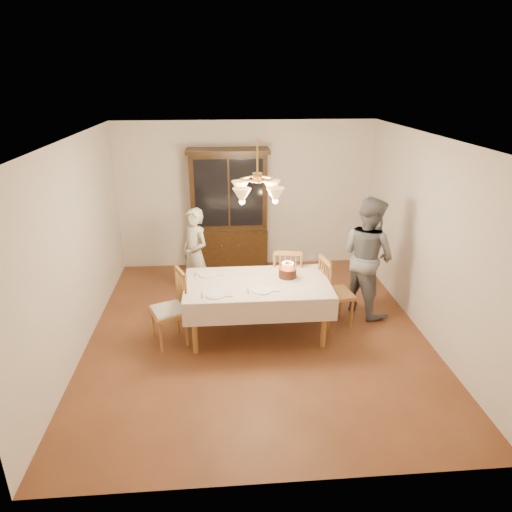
{
  "coord_description": "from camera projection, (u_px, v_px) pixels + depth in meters",
  "views": [
    {
      "loc": [
        -0.45,
        -5.42,
        3.28
      ],
      "look_at": [
        0.0,
        0.2,
        1.05
      ],
      "focal_mm": 32.0,
      "sensor_mm": 36.0,
      "label": 1
    }
  ],
  "objects": [
    {
      "name": "place_setting_near_left",
      "position": [
        217.0,
        295.0,
        5.62
      ],
      "size": [
        0.39,
        0.24,
        0.02
      ],
      "color": "white",
      "rests_on": "dining_table"
    },
    {
      "name": "birthday_cake",
      "position": [
        287.0,
        273.0,
        6.08
      ],
      "size": [
        0.3,
        0.3,
        0.22
      ],
      "color": "white",
      "rests_on": "dining_table"
    },
    {
      "name": "adult_in_grey",
      "position": [
        368.0,
        256.0,
        6.55
      ],
      "size": [
        0.98,
        1.06,
        1.74
      ],
      "primitive_type": "imported",
      "rotation": [
        0.0,
        0.0,
        2.07
      ],
      "color": "slate",
      "rests_on": "ground"
    },
    {
      "name": "chandelier",
      "position": [
        257.0,
        191.0,
        5.54
      ],
      "size": [
        0.62,
        0.62,
        0.73
      ],
      "color": "#BF8C3F",
      "rests_on": "ground"
    },
    {
      "name": "elderly_woman",
      "position": [
        195.0,
        254.0,
        7.02
      ],
      "size": [
        0.6,
        0.63,
        1.45
      ],
      "primitive_type": "imported",
      "rotation": [
        0.0,
        0.0,
        -0.9
      ],
      "color": "beige",
      "rests_on": "ground"
    },
    {
      "name": "dining_table",
      "position": [
        257.0,
        287.0,
        6.01
      ],
      "size": [
        1.9,
        1.1,
        0.76
      ],
      "color": "#925F2A",
      "rests_on": "ground"
    },
    {
      "name": "place_setting_near_right",
      "position": [
        263.0,
        290.0,
        5.75
      ],
      "size": [
        0.4,
        0.26,
        0.02
      ],
      "color": "white",
      "rests_on": "dining_table"
    },
    {
      "name": "chair_far_side",
      "position": [
        288.0,
        282.0,
        6.74
      ],
      "size": [
        0.51,
        0.49,
        1.0
      ],
      "color": "#925F2A",
      "rests_on": "ground"
    },
    {
      "name": "chair_left_end",
      "position": [
        169.0,
        311.0,
        5.87
      ],
      "size": [
        0.56,
        0.57,
        1.0
      ],
      "color": "#925F2A",
      "rests_on": "ground"
    },
    {
      "name": "place_setting_far_left",
      "position": [
        209.0,
        274.0,
        6.21
      ],
      "size": [
        0.41,
        0.26,
        0.02
      ],
      "color": "white",
      "rests_on": "dining_table"
    },
    {
      "name": "room_shell",
      "position": [
        257.0,
        222.0,
        5.68
      ],
      "size": [
        5.0,
        5.0,
        5.0
      ],
      "color": "white",
      "rests_on": "ground"
    },
    {
      "name": "china_hutch",
      "position": [
        229.0,
        214.0,
        7.95
      ],
      "size": [
        1.38,
        0.54,
        2.16
      ],
      "color": "black",
      "rests_on": "ground"
    },
    {
      "name": "chair_right_end",
      "position": [
        335.0,
        294.0,
        6.36
      ],
      "size": [
        0.49,
        0.51,
        1.0
      ],
      "color": "#925F2A",
      "rests_on": "ground"
    },
    {
      "name": "ground",
      "position": [
        257.0,
        332.0,
        6.27
      ],
      "size": [
        5.0,
        5.0,
        0.0
      ],
      "primitive_type": "plane",
      "color": "brown",
      "rests_on": "ground"
    }
  ]
}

